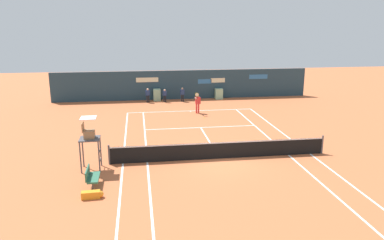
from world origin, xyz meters
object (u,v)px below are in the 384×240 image
player_on_baseline (198,102)px  ball_kid_left_post (182,94)px  umpire_chair (89,136)px  player_bench (91,176)px  equipment_bag (93,195)px  tennis_ball_by_sideline (143,147)px  ball_kid_right_post (165,95)px  ball_kid_centre_post (148,94)px  tennis_ball_near_service_line (204,118)px

player_on_baseline → ball_kid_left_post: bearing=-89.8°
umpire_chair → ball_kid_left_post: bearing=157.7°
player_bench → player_on_baseline: player_on_baseline is taller
umpire_chair → equipment_bag: size_ratio=2.93×
umpire_chair → tennis_ball_by_sideline: (2.69, 3.11, -1.75)m
player_on_baseline → tennis_ball_by_sideline: player_on_baseline is taller
ball_kid_right_post → tennis_ball_by_sideline: size_ratio=18.35×
ball_kid_left_post → ball_kid_centre_post: bearing=-6.1°
umpire_chair → player_bench: bearing=6.8°
player_bench → ball_kid_right_post: ball_kid_right_post is taller
umpire_chair → player_bench: umpire_chair is taller
tennis_ball_near_service_line → equipment_bag: bearing=-118.9°
equipment_bag → tennis_ball_near_service_line: size_ratio=13.82×
equipment_bag → ball_kid_left_post: (6.22, 19.60, 0.62)m
ball_kid_centre_post → tennis_ball_by_sideline: 13.17m
ball_kid_right_post → ball_kid_left_post: 1.69m
player_bench → equipment_bag: bearing=8.4°
player_bench → tennis_ball_near_service_line: size_ratio=18.84×
player_on_baseline → ball_kid_right_post: size_ratio=1.46×
player_on_baseline → ball_kid_centre_post: bearing=-58.6°
equipment_bag → player_on_baseline: player_on_baseline is taller
tennis_ball_near_service_line → player_bench: bearing=-122.1°
ball_kid_centre_post → ball_kid_right_post: bearing=170.2°
ball_kid_right_post → umpire_chair: bearing=65.1°
ball_kid_centre_post → ball_kid_left_post: (3.27, 0.00, -0.01)m
ball_kid_right_post → player_bench: bearing=67.7°
equipment_bag → ball_kid_centre_post: bearing=81.4°
equipment_bag → tennis_ball_by_sideline: bearing=70.8°
ball_kid_left_post → equipment_bag: bearing=66.3°
ball_kid_left_post → tennis_ball_by_sideline: size_ratio=19.87×
player_on_baseline → tennis_ball_by_sideline: 9.54m
umpire_chair → ball_kid_right_post: umpire_chair is taller
ball_kid_left_post → player_bench: bearing=64.7°
ball_kid_centre_post → ball_kid_right_post: ball_kid_centre_post is taller
player_on_baseline → ball_kid_left_post: (-0.68, 4.86, -0.18)m
umpire_chair → tennis_ball_near_service_line: 12.39m
equipment_bag → tennis_ball_near_service_line: (7.17, 12.98, -0.13)m
equipment_bag → player_bench: bearing=98.4°
player_bench → tennis_ball_near_service_line: 13.85m
ball_kid_right_post → tennis_ball_near_service_line: size_ratio=18.35×
umpire_chair → ball_kid_right_post: bearing=163.0°
player_bench → tennis_ball_by_sideline: size_ratio=18.84×
player_on_baseline → ball_kid_centre_post: 6.27m
ball_kid_right_post → tennis_ball_near_service_line: ball_kid_right_post is taller
player_on_baseline → tennis_ball_near_service_line: bearing=90.6°
equipment_bag → ball_kid_left_post: bearing=72.4°
ball_kid_right_post → tennis_ball_near_service_line: (2.63, -6.62, -0.68)m
umpire_chair → ball_kid_centre_post: (3.39, 16.24, -1.00)m
player_bench → equipment_bag: player_bench is taller
ball_kid_right_post → ball_kid_left_post: size_ratio=0.92×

